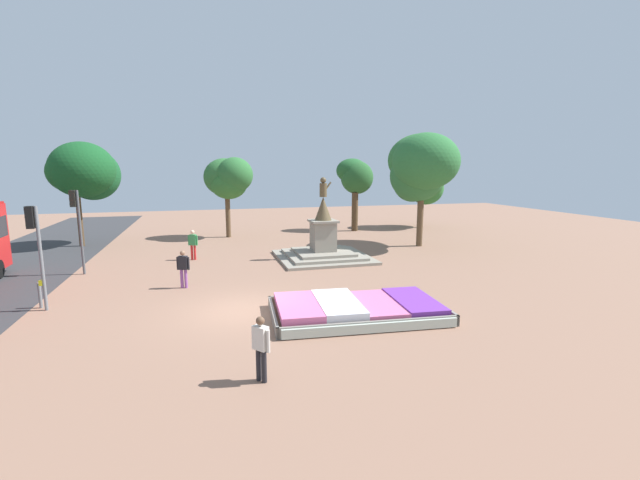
{
  "coord_description": "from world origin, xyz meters",
  "views": [
    {
      "loc": [
        -1.29,
        -15.33,
        5.21
      ],
      "look_at": [
        3.84,
        3.16,
        1.95
      ],
      "focal_mm": 24.0,
      "sensor_mm": 36.0,
      "label": 1
    }
  ],
  "objects": [
    {
      "name": "park_tree_far_left",
      "position": [
        11.08,
        18.39,
        4.54
      ],
      "size": [
        3.0,
        2.72,
        5.96
      ],
      "color": "#4C3823",
      "rests_on": "ground_plane"
    },
    {
      "name": "park_tree_distant",
      "position": [
        17.12,
        18.49,
        3.8
      ],
      "size": [
        4.59,
        3.95,
        5.59
      ],
      "color": "brown",
      "rests_on": "ground_plane"
    },
    {
      "name": "traffic_light_mid_block",
      "position": [
        -7.08,
        1.97,
        2.65
      ],
      "size": [
        0.41,
        0.28,
        3.86
      ],
      "color": "slate",
      "rests_on": "ground_plane"
    },
    {
      "name": "pedestrian_with_handbag",
      "position": [
        -1.86,
        9.64,
        0.99
      ],
      "size": [
        0.53,
        0.35,
        1.71
      ],
      "color": "red",
      "rests_on": "ground_plane"
    },
    {
      "name": "traffic_light_far_corner",
      "position": [
        -7.13,
        7.61,
        2.88
      ],
      "size": [
        0.41,
        0.29,
        4.14
      ],
      "color": "#4C5156",
      "rests_on": "ground_plane"
    },
    {
      "name": "park_tree_behind_statue",
      "position": [
        -8.64,
        16.23,
        4.92
      ],
      "size": [
        4.24,
        4.9,
        6.87
      ],
      "color": "#4C3823",
      "rests_on": "ground_plane"
    },
    {
      "name": "park_tree_street_side",
      "position": [
        12.71,
        10.23,
        5.4
      ],
      "size": [
        4.85,
        6.18,
        7.46
      ],
      "color": "brown",
      "rests_on": "ground_plane"
    },
    {
      "name": "pedestrian_near_planter",
      "position": [
        -2.18,
        3.73,
        0.96
      ],
      "size": [
        0.55,
        0.33,
        1.67
      ],
      "color": "#8C4C99",
      "rests_on": "ground_plane"
    },
    {
      "name": "pedestrian_crossing_plaza",
      "position": [
        -0.05,
        -5.48,
        0.96
      ],
      "size": [
        0.41,
        0.46,
        1.67
      ],
      "color": "black",
      "rests_on": "ground_plane"
    },
    {
      "name": "kerb_bollard_mid_b",
      "position": [
        -7.27,
        2.32,
        0.52
      ],
      "size": [
        0.13,
        0.13,
        1.0
      ],
      "color": "slate",
      "rests_on": "ground_plane"
    },
    {
      "name": "flower_planter",
      "position": [
        3.79,
        -1.68,
        0.26
      ],
      "size": [
        6.33,
        3.95,
        0.6
      ],
      "color": "#38281C",
      "rests_on": "ground_plane"
    },
    {
      "name": "ground_plane",
      "position": [
        0.0,
        0.0,
        0.0
      ],
      "size": [
        79.33,
        79.33,
        0.0
      ],
      "primitive_type": "plane",
      "color": "#8C6651"
    },
    {
      "name": "park_tree_far_right",
      "position": [
        0.75,
        17.25,
        4.39
      ],
      "size": [
        3.55,
        3.56,
        5.96
      ],
      "color": "brown",
      "rests_on": "ground_plane"
    },
    {
      "name": "statue_monument",
      "position": [
        5.38,
        8.03,
        0.79
      ],
      "size": [
        5.18,
        5.18,
        4.67
      ],
      "color": "gray",
      "rests_on": "ground_plane"
    }
  ]
}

